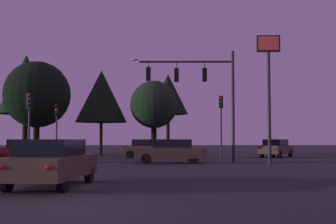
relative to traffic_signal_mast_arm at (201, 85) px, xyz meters
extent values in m
plane|color=#262326|center=(-4.10, 4.71, -5.10)|extent=(168.00, 168.00, 0.00)
cylinder|color=#232326|center=(2.13, -0.02, -1.41)|extent=(0.20, 0.20, 7.38)
cylinder|color=#232326|center=(-0.98, -0.01, 1.57)|extent=(6.23, 0.18, 0.14)
ellipsoid|color=#F4EACC|center=(-4.39, 0.01, 1.72)|extent=(0.56, 0.28, 0.16)
cylinder|color=#232326|center=(0.27, -0.01, 1.36)|extent=(0.05, 0.05, 0.43)
cube|color=black|center=(0.27, -0.01, 0.69)|extent=(0.30, 0.24, 0.90)
sphere|color=red|center=(0.27, 0.13, 0.97)|extent=(0.18, 0.18, 0.18)
sphere|color=#56380C|center=(0.27, 0.13, 0.69)|extent=(0.18, 0.18, 0.18)
sphere|color=#0C4219|center=(0.27, 0.13, 0.41)|extent=(0.18, 0.18, 0.18)
cylinder|color=#232326|center=(-1.60, 0.00, 1.35)|extent=(0.05, 0.05, 0.44)
cube|color=black|center=(-1.60, 0.00, 0.68)|extent=(0.30, 0.24, 0.90)
sphere|color=red|center=(-1.60, 0.14, 0.96)|extent=(0.18, 0.18, 0.18)
sphere|color=#56380C|center=(-1.60, 0.14, 0.68)|extent=(0.18, 0.18, 0.18)
sphere|color=#0C4219|center=(-1.60, 0.14, 0.40)|extent=(0.18, 0.18, 0.18)
cylinder|color=#232326|center=(-3.47, 0.01, 1.39)|extent=(0.05, 0.05, 0.36)
cube|color=black|center=(-3.47, 0.01, 0.76)|extent=(0.30, 0.24, 0.90)
sphere|color=red|center=(-3.47, 0.15, 1.04)|extent=(0.18, 0.18, 0.18)
sphere|color=#56380C|center=(-3.47, 0.15, 0.76)|extent=(0.18, 0.18, 0.18)
sphere|color=#0C4219|center=(-3.47, 0.15, 0.48)|extent=(0.18, 0.18, 0.18)
cylinder|color=#232326|center=(1.71, 3.30, -3.19)|extent=(0.12, 0.12, 3.81)
cube|color=black|center=(1.71, 3.30, -0.84)|extent=(0.34, 0.29, 0.90)
sphere|color=red|center=(1.69, 3.16, -0.56)|extent=(0.18, 0.18, 0.18)
sphere|color=#56380C|center=(1.69, 3.16, -0.84)|extent=(0.18, 0.18, 0.18)
sphere|color=#0C4219|center=(1.69, 3.16, -1.12)|extent=(0.18, 0.18, 0.18)
cylinder|color=#232326|center=(-10.19, -3.65, -3.45)|extent=(0.12, 0.12, 3.29)
cube|color=black|center=(-10.19, -3.65, -1.35)|extent=(0.36, 0.33, 0.90)
sphere|color=red|center=(-10.24, -3.78, -1.07)|extent=(0.18, 0.18, 0.18)
sphere|color=#56380C|center=(-10.24, -3.78, -1.35)|extent=(0.18, 0.18, 0.18)
sphere|color=#0C4219|center=(-10.24, -3.78, -1.63)|extent=(0.18, 0.18, 0.18)
cylinder|color=#232326|center=(-10.31, 3.13, -3.49)|extent=(0.12, 0.12, 3.22)
cube|color=black|center=(-10.31, 3.13, -1.43)|extent=(0.31, 0.25, 0.90)
sphere|color=#4C0A0A|center=(-10.32, 2.99, -1.15)|extent=(0.18, 0.18, 0.18)
sphere|color=#F9A319|center=(-10.32, 2.99, -1.43)|extent=(0.18, 0.18, 0.18)
sphere|color=#0C4219|center=(-10.32, 2.99, -1.71)|extent=(0.18, 0.18, 0.18)
cube|color=#473828|center=(-5.78, -15.26, -4.44)|extent=(2.16, 4.68, 0.68)
cube|color=black|center=(-5.79, -15.41, -3.84)|extent=(1.75, 2.57, 0.52)
cylinder|color=black|center=(-6.49, -13.70, -4.78)|extent=(0.24, 0.65, 0.64)
cylinder|color=black|center=(-4.86, -13.82, -4.78)|extent=(0.24, 0.65, 0.64)
cylinder|color=black|center=(-6.71, -16.71, -4.78)|extent=(0.24, 0.65, 0.64)
cylinder|color=black|center=(-5.07, -16.82, -4.78)|extent=(0.24, 0.65, 0.64)
sphere|color=red|center=(-6.59, -17.50, -4.34)|extent=(0.14, 0.14, 0.14)
sphere|color=red|center=(-5.30, -17.59, -4.34)|extent=(0.14, 0.14, 0.14)
cube|color=#4C0F0F|center=(-11.30, -0.14, -4.44)|extent=(4.01, 1.87, 0.68)
cube|color=black|center=(-11.45, -0.14, -3.84)|extent=(2.19, 1.57, 0.52)
cylinder|color=black|center=(-10.02, 0.67, -4.78)|extent=(0.65, 0.22, 0.64)
cylinder|color=black|center=(-9.97, -0.86, -4.78)|extent=(0.65, 0.22, 0.64)
cylinder|color=black|center=(-12.63, 0.59, -4.78)|extent=(0.65, 0.22, 0.64)
cylinder|color=black|center=(-12.58, -0.95, -4.78)|extent=(0.65, 0.22, 0.64)
sphere|color=red|center=(-13.31, 0.40, -4.34)|extent=(0.14, 0.14, 0.14)
cube|color=#473828|center=(-2.05, -0.93, -4.44)|extent=(4.51, 1.87, 0.68)
cube|color=black|center=(-1.90, -0.93, -3.84)|extent=(2.45, 1.57, 0.52)
cylinder|color=black|center=(-3.50, -1.75, -4.78)|extent=(0.64, 0.22, 0.64)
cylinder|color=black|center=(-3.54, -0.19, -4.78)|extent=(0.64, 0.22, 0.64)
cylinder|color=black|center=(-0.56, -1.67, -4.78)|extent=(0.64, 0.22, 0.64)
cylinder|color=black|center=(-0.59, -0.11, -4.78)|extent=(0.64, 0.22, 0.64)
sphere|color=red|center=(0.21, -1.49, -4.34)|extent=(0.14, 0.14, 0.14)
sphere|color=red|center=(0.18, -0.26, -4.34)|extent=(0.14, 0.14, 0.14)
cube|color=#473828|center=(6.96, 8.60, -4.44)|extent=(3.70, 4.46, 0.68)
cube|color=black|center=(6.88, 8.48, -3.84)|extent=(2.46, 2.70, 0.52)
cylinder|color=black|center=(7.07, 10.18, -4.78)|extent=(0.51, 0.65, 0.64)
cylinder|color=black|center=(8.34, 9.37, -4.78)|extent=(0.51, 0.65, 0.64)
cylinder|color=black|center=(5.58, 7.84, -4.78)|extent=(0.51, 0.65, 0.64)
cylinder|color=black|center=(6.85, 7.03, -4.78)|extent=(0.51, 0.65, 0.64)
sphere|color=red|center=(5.32, 7.14, -4.34)|extent=(0.14, 0.14, 0.14)
sphere|color=red|center=(6.33, 6.50, -4.34)|extent=(0.14, 0.14, 0.14)
cube|color=#473828|center=(-3.82, 6.99, -4.44)|extent=(4.14, 2.07, 0.68)
cube|color=black|center=(-3.97, 7.00, -3.84)|extent=(2.27, 1.71, 0.52)
cylinder|color=black|center=(-2.44, 7.74, -4.78)|extent=(0.65, 0.24, 0.64)
cylinder|color=black|center=(-2.53, 6.10, -4.78)|extent=(0.65, 0.24, 0.64)
cylinder|color=black|center=(-5.11, 7.89, -4.78)|extent=(0.65, 0.24, 0.64)
cylinder|color=black|center=(-5.20, 6.25, -4.78)|extent=(0.65, 0.24, 0.64)
sphere|color=red|center=(-5.81, 7.75, -4.34)|extent=(0.14, 0.14, 0.14)
sphere|color=red|center=(-5.88, 6.46, -4.34)|extent=(0.14, 0.14, 0.14)
cylinder|color=#232326|center=(3.97, -2.49, -1.67)|extent=(0.20, 0.20, 6.85)
cube|color=black|center=(3.97, -2.49, 2.25)|extent=(1.41, 0.30, 1.00)
cube|color=#EF4C38|center=(3.97, -2.62, 2.25)|extent=(1.23, 0.06, 0.84)
cylinder|color=black|center=(-12.55, 5.71, -3.49)|extent=(0.48, 0.48, 3.22)
sphere|color=black|center=(-12.55, 5.71, -0.04)|extent=(5.25, 5.25, 5.25)
cylinder|color=black|center=(-2.28, 19.70, -2.97)|extent=(0.35, 0.35, 4.26)
cone|color=black|center=(-2.28, 19.70, 1.38)|extent=(4.43, 4.43, 4.44)
cylinder|color=black|center=(-15.49, 12.03, -3.16)|extent=(0.48, 0.48, 3.87)
cone|color=black|center=(-15.49, 12.03, 1.54)|extent=(5.21, 5.21, 5.55)
cylinder|color=black|center=(-3.56, 12.66, -3.48)|extent=(0.52, 0.52, 3.23)
sphere|color=black|center=(-3.56, 12.66, -0.29)|extent=(4.50, 4.50, 4.50)
cylinder|color=black|center=(-8.70, 13.72, -3.52)|extent=(0.30, 0.30, 3.16)
cone|color=black|center=(-8.70, 13.72, 0.59)|extent=(4.96, 4.96, 5.05)
camera|label=1|loc=(-2.00, -29.75, -3.58)|focal=48.32mm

